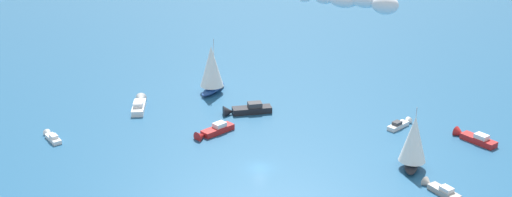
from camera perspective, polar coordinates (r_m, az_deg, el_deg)
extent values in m
plane|color=#1E517A|center=(122.46, 0.32, -6.20)|extent=(2000.00, 2000.00, 0.00)
cube|color=white|center=(142.61, 12.53, -2.39)|extent=(5.99, 3.20, 0.92)
cone|color=white|center=(145.34, 13.31, -2.00)|extent=(1.87, 2.14, 1.83)
cube|color=#38383D|center=(141.96, 12.46, -2.14)|extent=(2.30, 1.92, 0.69)
cube|color=white|center=(150.78, -10.40, -0.81)|extent=(8.40, 7.13, 1.35)
cone|color=white|center=(155.54, -10.22, -0.10)|extent=(3.33, 3.45, 2.70)
cube|color=silver|center=(149.76, -10.45, -0.48)|extent=(3.65, 3.48, 1.01)
cube|color=#9E9993|center=(117.98, 16.41, -8.02)|extent=(4.58, 6.46, 1.00)
cone|color=#9E9993|center=(120.16, 15.08, -7.31)|extent=(2.50, 2.32, 1.99)
cube|color=silver|center=(117.30, 16.62, -7.74)|extent=(2.40, 2.66, 0.75)
cube|color=#B21E1E|center=(139.93, 19.21, -3.53)|extent=(4.88, 7.87, 1.20)
cone|color=#B21E1E|center=(142.16, 17.69, -2.94)|extent=(2.92, 2.64, 2.40)
cube|color=silver|center=(139.25, 19.45, -3.21)|extent=(2.72, 3.13, 0.90)
cube|color=black|center=(146.93, -0.37, -1.02)|extent=(8.22, 8.50, 1.43)
cone|color=black|center=(146.05, -2.48, -1.19)|extent=(3.66, 3.63, 2.87)
cube|color=#38383D|center=(146.57, -0.11, -0.55)|extent=(3.82, 3.86, 1.08)
ellipsoid|color=#23478C|center=(160.01, -3.84, 0.85)|extent=(10.76, 4.16, 1.47)
cylinder|color=#B2B2B7|center=(158.43, -3.76, 3.23)|extent=(0.14, 0.14, 12.06)
cone|color=white|center=(157.52, -3.99, 2.89)|extent=(6.41, 6.41, 10.25)
cube|color=white|center=(139.67, -17.60, -3.45)|extent=(3.57, 5.56, 0.85)
cone|color=white|center=(142.52, -18.05, -3.00)|extent=(2.09, 1.90, 1.70)
cube|color=silver|center=(139.02, -17.58, -3.23)|extent=(1.96, 2.23, 0.64)
cube|color=#B21E1E|center=(137.08, -3.44, -2.82)|extent=(7.96, 4.28, 1.21)
cone|color=#B21E1E|center=(134.41, -4.95, -3.37)|extent=(2.50, 2.84, 2.43)
cube|color=silver|center=(136.98, -3.27, -2.34)|extent=(3.06, 2.56, 0.91)
ellipsoid|color=black|center=(126.13, 13.68, -5.66)|extent=(9.65, 5.05, 1.30)
cylinder|color=#B2B2B7|center=(124.23, 13.94, -3.05)|extent=(0.14, 0.14, 10.69)
cone|color=white|center=(123.38, 13.89, -3.49)|extent=(6.32, 6.32, 9.08)
ellipsoid|color=silver|center=(97.12, 7.81, 8.66)|extent=(3.21, 4.63, 2.50)
ellipsoid|color=silver|center=(96.27, 9.68, 8.68)|extent=(3.46, 4.69, 2.71)
ellipsoid|color=silver|center=(95.00, 11.44, 8.18)|extent=(3.85, 4.20, 3.11)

